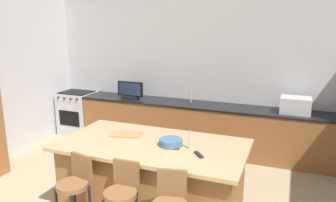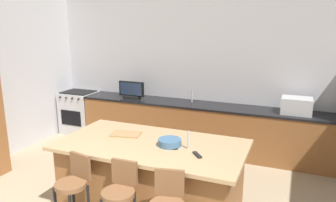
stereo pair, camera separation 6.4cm
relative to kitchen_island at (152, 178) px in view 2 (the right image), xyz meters
The scene contains 14 objects.
wall_back 2.79m from the kitchen_island, 89.56° to the left, with size 6.94×0.12×3.00m, color #BCBCC1.
counter_back 2.22m from the kitchen_island, 91.54° to the left, with size 4.72×0.62×0.90m.
kitchen_island is the anchor object (origin of this frame).
range_oven 3.56m from the kitchen_island, 141.41° to the left, with size 0.71×0.63×0.92m.
microwave 2.79m from the kitchen_island, 54.23° to the left, with size 0.48×0.36×0.27m, color #B7BABF.
tv_monitor 2.67m from the kitchen_island, 123.74° to the left, with size 0.53×0.16×0.34m.
sink_faucet_back 2.40m from the kitchen_island, 95.93° to the left, with size 0.02×0.02×0.24m, color #B2B2B7.
sink_faucet_island 0.74m from the kitchen_island, ahead, with size 0.02×0.02×0.22m, color #B2B2B7.
bar_stool_left 0.97m from the kitchen_island, 126.59° to the right, with size 0.34×0.36×0.97m.
bar_stool_center 0.77m from the kitchen_island, 90.07° to the right, with size 0.34×0.34×0.98m.
fruit_bowl 0.55m from the kitchen_island, ahead, with size 0.28×0.28×0.08m, color #3F668C.
cell_phone 0.56m from the kitchen_island, ahead, with size 0.07×0.15×0.01m, color black.
tv_remote 0.80m from the kitchen_island, 13.27° to the right, with size 0.04×0.17×0.02m, color black.
cutting_board 0.66m from the kitchen_island, 161.12° to the left, with size 0.38×0.24×0.02m, color #A87F51.
Camera 2 is at (1.56, -1.41, 2.36)m, focal length 34.32 mm.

